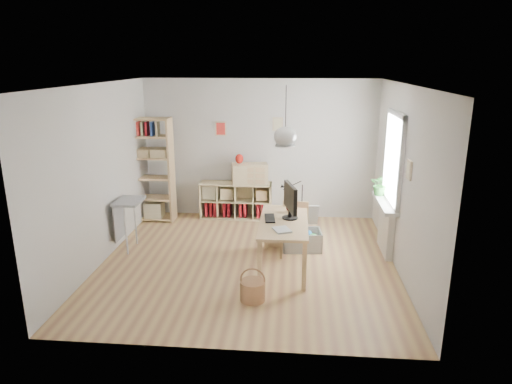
# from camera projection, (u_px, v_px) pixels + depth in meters

# --- Properties ---
(ground) EXTENTS (4.50, 4.50, 0.00)m
(ground) POSITION_uv_depth(u_px,v_px,m) (248.00, 262.00, 7.10)
(ground) COLOR tan
(ground) RESTS_ON ground
(room_shell) EXTENTS (4.50, 4.50, 4.50)m
(room_shell) POSITION_uv_depth(u_px,v_px,m) (285.00, 136.00, 6.36)
(room_shell) COLOR silver
(room_shell) RESTS_ON ground
(window_unit) EXTENTS (0.07, 1.16, 1.46)m
(window_unit) POSITION_uv_depth(u_px,v_px,m) (394.00, 159.00, 7.06)
(window_unit) COLOR white
(window_unit) RESTS_ON ground
(radiator) EXTENTS (0.10, 0.80, 0.80)m
(radiator) POSITION_uv_depth(u_px,v_px,m) (386.00, 228.00, 7.38)
(radiator) COLOR silver
(radiator) RESTS_ON ground
(windowsill) EXTENTS (0.22, 1.20, 0.06)m
(windowsill) POSITION_uv_depth(u_px,v_px,m) (385.00, 203.00, 7.27)
(windowsill) COLOR silver
(windowsill) RESTS_ON radiator
(desk) EXTENTS (0.70, 1.50, 0.75)m
(desk) POSITION_uv_depth(u_px,v_px,m) (284.00, 227.00, 6.73)
(desk) COLOR tan
(desk) RESTS_ON ground
(cube_shelf) EXTENTS (1.40, 0.38, 0.72)m
(cube_shelf) POSITION_uv_depth(u_px,v_px,m) (235.00, 203.00, 9.05)
(cube_shelf) COLOR #CEB888
(cube_shelf) RESTS_ON ground
(tall_bookshelf) EXTENTS (0.80, 0.38, 2.00)m
(tall_bookshelf) POSITION_uv_depth(u_px,v_px,m) (151.00, 166.00, 8.69)
(tall_bookshelf) COLOR tan
(tall_bookshelf) RESTS_ON ground
(side_table) EXTENTS (0.40, 0.55, 0.85)m
(side_table) POSITION_uv_depth(u_px,v_px,m) (126.00, 211.00, 7.42)
(side_table) COLOR #959597
(side_table) RESTS_ON ground
(chair) EXTENTS (0.45, 0.45, 0.85)m
(chair) POSITION_uv_depth(u_px,v_px,m) (294.00, 225.00, 7.28)
(chair) COLOR #959597
(chair) RESTS_ON ground
(wicker_basket) EXTENTS (0.33, 0.33, 0.46)m
(wicker_basket) POSITION_uv_depth(u_px,v_px,m) (253.00, 290.00, 5.93)
(wicker_basket) COLOR #8F6140
(wicker_basket) RESTS_ON ground
(storage_chest) EXTENTS (0.69, 0.76, 0.67)m
(storage_chest) POSITION_uv_depth(u_px,v_px,m) (302.00, 235.00, 7.59)
(storage_chest) COLOR #BABAB5
(storage_chest) RESTS_ON ground
(monitor) EXTENTS (0.24, 0.59, 0.52)m
(monitor) POSITION_uv_depth(u_px,v_px,m) (290.00, 200.00, 6.73)
(monitor) COLOR black
(monitor) RESTS_ON desk
(keyboard) EXTENTS (0.18, 0.40, 0.02)m
(keyboard) POSITION_uv_depth(u_px,v_px,m) (270.00, 218.00, 6.78)
(keyboard) COLOR black
(keyboard) RESTS_ON desk
(task_lamp) EXTENTS (0.37, 0.14, 0.40)m
(task_lamp) POSITION_uv_depth(u_px,v_px,m) (291.00, 192.00, 7.22)
(task_lamp) COLOR black
(task_lamp) RESTS_ON desk
(yarn_ball) EXTENTS (0.15, 0.15, 0.15)m
(yarn_ball) POSITION_uv_depth(u_px,v_px,m) (291.00, 207.00, 7.07)
(yarn_ball) COLOR #45090C
(yarn_ball) RESTS_ON desk
(paper_tray) EXTENTS (0.29, 0.32, 0.03)m
(paper_tray) POSITION_uv_depth(u_px,v_px,m) (282.00, 230.00, 6.30)
(paper_tray) COLOR silver
(paper_tray) RESTS_ON desk
(drawer_chest) EXTENTS (0.73, 0.44, 0.39)m
(drawer_chest) POSITION_uv_depth(u_px,v_px,m) (250.00, 174.00, 8.81)
(drawer_chest) COLOR #CEB888
(drawer_chest) RESTS_ON cube_shelf
(red_vase) EXTENTS (0.16, 0.16, 0.19)m
(red_vase) POSITION_uv_depth(u_px,v_px,m) (239.00, 159.00, 8.75)
(red_vase) COLOR #AB150E
(red_vase) RESTS_ON drawer_chest
(potted_plant) EXTENTS (0.39, 0.36, 0.36)m
(potted_plant) POSITION_uv_depth(u_px,v_px,m) (381.00, 185.00, 7.55)
(potted_plant) COLOR #245D23
(potted_plant) RESTS_ON windowsill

